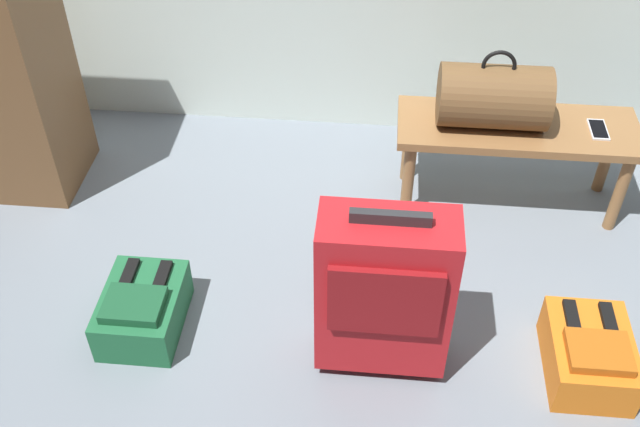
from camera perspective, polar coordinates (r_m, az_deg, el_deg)
The scene contains 7 objects.
ground_plane at distance 2.69m, azimuth 3.32°, elevation -12.25°, with size 6.60×6.60×0.00m, color slate.
bench at distance 3.23m, azimuth 14.95°, elevation 5.68°, with size 1.00×0.36×0.42m.
duffel_bag_brown at distance 3.10m, azimuth 13.28°, elevation 8.79°, with size 0.44×0.26×0.34m.
cell_phone at distance 3.25m, azimuth 20.72°, elevation 6.08°, with size 0.07×0.14×0.01m.
suitcase_upright_red at distance 2.46m, azimuth 5.05°, elevation -6.00°, with size 0.45×0.24×0.70m.
backpack_green at distance 2.83m, azimuth -13.47°, elevation -7.18°, with size 0.28×0.38×0.21m.
backpack_orange at distance 2.79m, azimuth 20.08°, elevation -10.17°, with size 0.28×0.38×0.21m.
Camera 1 is at (-0.00, -1.59, 2.17)m, focal length 41.48 mm.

